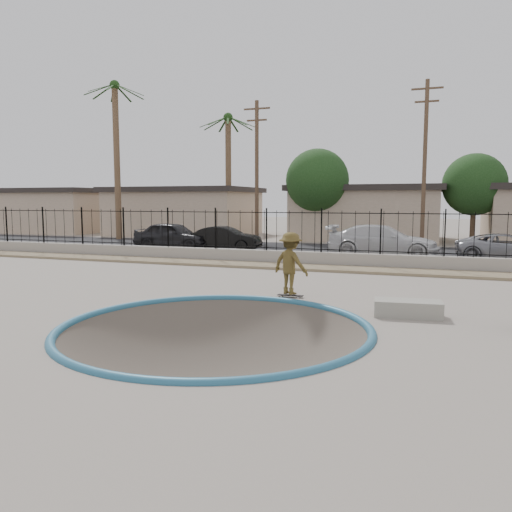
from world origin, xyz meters
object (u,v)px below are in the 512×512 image
object	(u,v)px
car_d	(507,247)
skateboard	(290,295)
car_a	(173,235)
car_b	(225,238)
concrete_ledge	(408,308)
skater	(290,267)
car_c	(382,241)

from	to	relation	value
car_d	skateboard	bearing A→B (deg)	146.89
car_a	car_b	xyz separation A→B (m)	(3.15, 0.30, -0.11)
skateboard	concrete_ledge	bearing A→B (deg)	-23.91
concrete_ledge	skater	bearing A→B (deg)	157.31
car_a	car_d	world-z (taller)	car_a
skater	car_c	xyz separation A→B (m)	(1.57, 11.56, -0.08)
car_a	car_c	xyz separation A→B (m)	(11.85, -0.14, 0.01)
skateboard	skater	bearing A→B (deg)	-77.18
car_a	car_c	bearing A→B (deg)	-90.81
car_a	car_d	distance (m)	17.50
car_d	car_a	bearing A→B (deg)	88.70
concrete_ledge	car_c	xyz separation A→B (m)	(-1.80, 12.97, 0.63)
skater	concrete_ledge	size ratio (longest dim) A/B	1.14
skateboard	car_a	distance (m)	15.59
car_b	car_c	size ratio (longest dim) A/B	0.74
skateboard	concrete_ledge	size ratio (longest dim) A/B	0.48
skater	car_b	world-z (taller)	skater
skateboard	car_a	xyz separation A→B (m)	(-10.28, 11.70, 0.76)
concrete_ledge	car_c	world-z (taller)	car_c
car_b	car_c	world-z (taller)	car_c
skateboard	concrete_ledge	world-z (taller)	concrete_ledge
skateboard	car_b	distance (m)	13.97
skater	car_d	bearing A→B (deg)	-98.55
skateboard	car_b	world-z (taller)	car_b
skater	concrete_ledge	distance (m)	3.72
skater	car_c	distance (m)	11.67
concrete_ledge	car_a	world-z (taller)	car_a
skateboard	car_b	xyz separation A→B (m)	(-7.13, 12.00, 0.65)
skateboard	car_c	xyz separation A→B (m)	(1.57, 11.56, 0.77)
skater	car_a	distance (m)	15.58
skater	car_d	distance (m)	13.86
car_a	car_c	distance (m)	11.85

